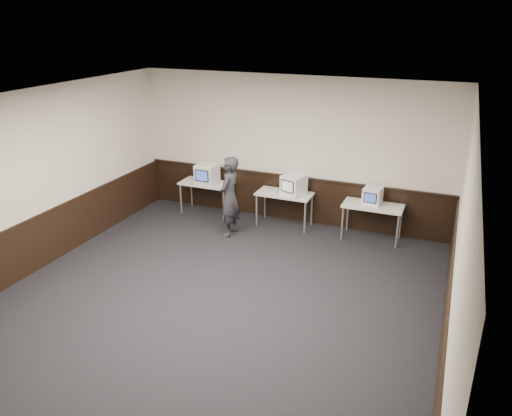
# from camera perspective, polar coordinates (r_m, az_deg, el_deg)

# --- Properties ---
(floor) EXTENTS (8.00, 8.00, 0.00)m
(floor) POSITION_cam_1_polar(r_m,az_deg,el_deg) (8.13, -5.43, -11.28)
(floor) COLOR black
(floor) RESTS_ON ground
(ceiling) EXTENTS (8.00, 8.00, 0.00)m
(ceiling) POSITION_cam_1_polar(r_m,az_deg,el_deg) (6.95, -6.36, 11.54)
(ceiling) COLOR white
(ceiling) RESTS_ON back_wall
(back_wall) EXTENTS (7.00, 0.00, 7.00)m
(back_wall) POSITION_cam_1_polar(r_m,az_deg,el_deg) (10.89, 4.07, 6.59)
(back_wall) COLOR silver
(back_wall) RESTS_ON ground
(left_wall) EXTENTS (0.00, 8.00, 8.00)m
(left_wall) POSITION_cam_1_polar(r_m,az_deg,el_deg) (9.48, -24.92, 2.34)
(left_wall) COLOR silver
(left_wall) RESTS_ON ground
(right_wall) EXTENTS (0.00, 8.00, 8.00)m
(right_wall) POSITION_cam_1_polar(r_m,az_deg,el_deg) (6.62, 22.12, -5.07)
(right_wall) COLOR silver
(right_wall) RESTS_ON ground
(wainscot_back) EXTENTS (6.98, 0.04, 1.00)m
(wainscot_back) POSITION_cam_1_polar(r_m,az_deg,el_deg) (11.21, 3.89, 1.12)
(wainscot_back) COLOR black
(wainscot_back) RESTS_ON back_wall
(wainscot_left) EXTENTS (0.04, 7.98, 1.00)m
(wainscot_left) POSITION_cam_1_polar(r_m,az_deg,el_deg) (9.84, -23.85, -3.73)
(wainscot_left) COLOR black
(wainscot_left) RESTS_ON left_wall
(wainscot_right) EXTENTS (0.04, 7.98, 1.00)m
(wainscot_right) POSITION_cam_1_polar(r_m,az_deg,el_deg) (7.15, 20.71, -12.98)
(wainscot_right) COLOR black
(wainscot_right) RESTS_ON right_wall
(wainscot_rail) EXTENTS (6.98, 0.06, 0.04)m
(wainscot_rail) POSITION_cam_1_polar(r_m,az_deg,el_deg) (11.02, 3.93, 3.63)
(wainscot_rail) COLOR black
(wainscot_rail) RESTS_ON wainscot_back
(desk_left) EXTENTS (1.20, 0.60, 0.75)m
(desk_left) POSITION_cam_1_polar(r_m,az_deg,el_deg) (11.53, -5.69, 2.59)
(desk_left) COLOR silver
(desk_left) RESTS_ON ground
(desk_center) EXTENTS (1.20, 0.60, 0.75)m
(desk_center) POSITION_cam_1_polar(r_m,az_deg,el_deg) (10.81, 3.27, 1.37)
(desk_center) COLOR silver
(desk_center) RESTS_ON ground
(desk_right) EXTENTS (1.20, 0.60, 0.75)m
(desk_right) POSITION_cam_1_polar(r_m,az_deg,el_deg) (10.39, 13.21, -0.03)
(desk_right) COLOR silver
(desk_right) RESTS_ON ground
(emac_left) EXTENTS (0.46, 0.49, 0.45)m
(emac_left) POSITION_cam_1_polar(r_m,az_deg,el_deg) (11.37, -5.63, 3.90)
(emac_left) COLOR white
(emac_left) RESTS_ON desk_left
(emac_center) EXTENTS (0.55, 0.56, 0.43)m
(emac_center) POSITION_cam_1_polar(r_m,az_deg,el_deg) (10.64, 4.33, 2.66)
(emac_center) COLOR white
(emac_center) RESTS_ON desk_center
(emac_right) EXTENTS (0.39, 0.41, 0.35)m
(emac_right) POSITION_cam_1_polar(r_m,az_deg,el_deg) (10.34, 13.17, 1.35)
(emac_right) COLOR white
(emac_right) RESTS_ON desk_right
(person) EXTENTS (0.42, 0.63, 1.70)m
(person) POSITION_cam_1_polar(r_m,az_deg,el_deg) (10.28, -3.06, 1.31)
(person) COLOR #28282E
(person) RESTS_ON ground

